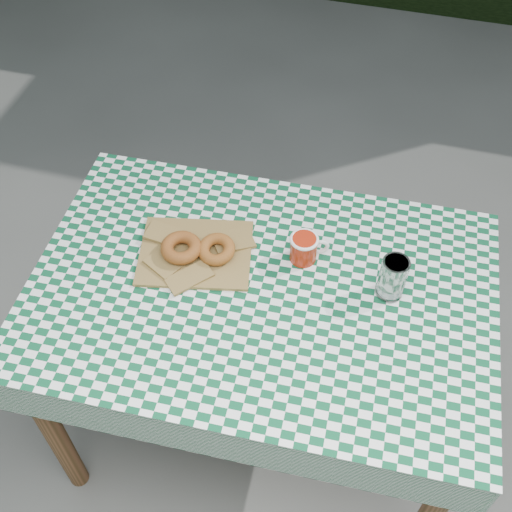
{
  "coord_description": "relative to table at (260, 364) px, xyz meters",
  "views": [
    {
      "loc": [
        0.37,
        -0.94,
        2.09
      ],
      "look_at": [
        0.09,
        0.1,
        0.79
      ],
      "focal_mm": 45.28,
      "sensor_mm": 36.0,
      "label": 1
    }
  ],
  "objects": [
    {
      "name": "ground",
      "position": [
        -0.13,
        -0.02,
        -0.38
      ],
      "size": [
        60.0,
        60.0,
        0.0
      ],
      "primitive_type": "plane",
      "color": "#484844",
      "rests_on": "ground"
    },
    {
      "name": "paper_bag",
      "position": [
        -0.2,
        0.07,
        0.39
      ],
      "size": [
        0.34,
        0.29,
        0.02
      ],
      "primitive_type": "cube",
      "rotation": [
        0.0,
        0.0,
        0.21
      ],
      "color": "olive",
      "rests_on": "tablecloth"
    },
    {
      "name": "bagel_back",
      "position": [
        -0.14,
        0.07,
        0.41
      ],
      "size": [
        0.12,
        0.12,
        0.03
      ],
      "primitive_type": "torus",
      "rotation": [
        0.0,
        0.0,
        -0.25
      ],
      "color": "brown",
      "rests_on": "paper_bag"
    },
    {
      "name": "table",
      "position": [
        0.0,
        0.0,
        0.0
      ],
      "size": [
        1.21,
        0.83,
        0.75
      ],
      "primitive_type": "cube",
      "rotation": [
        0.0,
        0.0,
        0.04
      ],
      "color": "#4E341A",
      "rests_on": "ground"
    },
    {
      "name": "coffee_mug",
      "position": [
        0.08,
        0.13,
        0.42
      ],
      "size": [
        0.18,
        0.18,
        0.08
      ],
      "primitive_type": null,
      "rotation": [
        0.0,
        0.0,
        0.39
      ],
      "color": "#9A1E09",
      "rests_on": "tablecloth"
    },
    {
      "name": "tablecloth",
      "position": [
        0.0,
        0.0,
        0.38
      ],
      "size": [
        1.23,
        0.85,
        0.01
      ],
      "primitive_type": "cube",
      "rotation": [
        0.0,
        0.0,
        0.04
      ],
      "color": "#0B4729",
      "rests_on": "table"
    },
    {
      "name": "bagel_front",
      "position": [
        -0.23,
        0.05,
        0.41
      ],
      "size": [
        0.15,
        0.15,
        0.03
      ],
      "primitive_type": "torus",
      "rotation": [
        0.0,
        0.0,
        0.59
      ],
      "color": "brown",
      "rests_on": "paper_bag"
    },
    {
      "name": "drinking_glass",
      "position": [
        0.32,
        0.07,
        0.44
      ],
      "size": [
        0.08,
        0.08,
        0.12
      ],
      "primitive_type": "cylinder",
      "rotation": [
        0.0,
        0.0,
        0.24
      ],
      "color": "silver",
      "rests_on": "tablecloth"
    }
  ]
}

